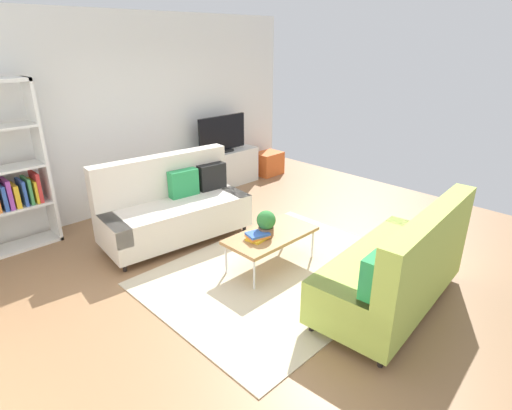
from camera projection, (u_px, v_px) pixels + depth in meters
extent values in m
plane|color=#936B47|center=(255.00, 266.00, 4.91)|extent=(7.68, 7.68, 0.00)
cube|color=white|center=(125.00, 115.00, 6.21)|extent=(6.40, 0.12, 2.90)
cube|color=beige|center=(280.00, 273.00, 4.76)|extent=(2.90, 2.20, 0.01)
cube|color=beige|center=(176.00, 218.00, 5.43)|extent=(1.98, 1.05, 0.44)
cube|color=beige|center=(162.00, 176.00, 5.48)|extent=(1.91, 0.41, 0.56)
cube|color=beige|center=(229.00, 196.00, 5.88)|extent=(0.29, 0.86, 0.22)
cube|color=beige|center=(111.00, 227.00, 4.90)|extent=(0.29, 0.86, 0.22)
cylinder|color=black|center=(244.00, 228.00, 5.79)|extent=(0.05, 0.05, 0.10)
cylinder|color=black|center=(125.00, 267.00, 4.79)|extent=(0.05, 0.05, 0.10)
cylinder|color=black|center=(218.00, 213.00, 6.28)|extent=(0.05, 0.05, 0.10)
cylinder|color=black|center=(104.00, 246.00, 5.28)|extent=(0.05, 0.05, 0.10)
cube|color=black|center=(212.00, 177.00, 5.77)|extent=(0.41, 0.18, 0.36)
cube|color=#288C4C|center=(183.00, 183.00, 5.51)|extent=(0.41, 0.18, 0.36)
cube|color=#A3BC4C|center=(390.00, 276.00, 4.11)|extent=(1.96, 0.99, 0.44)
cube|color=#A3BC4C|center=(430.00, 241.00, 3.73)|extent=(1.91, 0.35, 0.56)
cube|color=#A3BC4C|center=(349.00, 306.00, 3.47)|extent=(0.27, 0.85, 0.22)
cube|color=#A3BC4C|center=(422.00, 237.00, 4.67)|extent=(0.27, 0.85, 0.22)
cylinder|color=black|center=(311.00, 326.00, 3.81)|extent=(0.05, 0.05, 0.10)
cylinder|color=black|center=(390.00, 256.00, 5.03)|extent=(0.05, 0.05, 0.10)
cylinder|color=black|center=(380.00, 361.00, 3.40)|extent=(0.05, 0.05, 0.10)
cylinder|color=black|center=(448.00, 276.00, 4.62)|extent=(0.05, 0.05, 0.10)
cube|color=#288C4C|center=(378.00, 273.00, 3.40)|extent=(0.41, 0.17, 0.36)
cube|color=#D84C33|center=(400.00, 253.00, 3.72)|extent=(0.41, 0.17, 0.36)
cube|color=#9E7042|center=(271.00, 235.00, 4.77)|extent=(1.10, 0.56, 0.04)
cylinder|color=silver|center=(226.00, 259.00, 4.68)|extent=(0.02, 0.02, 0.38)
cylinder|color=silver|center=(284.00, 232.00, 5.33)|extent=(0.02, 0.02, 0.38)
cylinder|color=silver|center=(254.00, 275.00, 4.38)|extent=(0.02, 0.02, 0.38)
cylinder|color=silver|center=(313.00, 244.00, 5.03)|extent=(0.02, 0.02, 0.38)
cube|color=silver|center=(223.00, 169.00, 7.45)|extent=(1.40, 0.44, 0.64)
cube|color=black|center=(223.00, 151.00, 7.31)|extent=(0.36, 0.20, 0.04)
cube|color=black|center=(222.00, 133.00, 7.19)|extent=(1.00, 0.05, 0.60)
cube|color=white|center=(42.00, 162.00, 5.26)|extent=(0.04, 0.36, 2.10)
cube|color=white|center=(15.00, 247.00, 5.30)|extent=(1.10, 0.36, 0.04)
cube|color=white|center=(6.00, 210.00, 5.10)|extent=(1.02, 0.36, 0.03)
cube|color=#3359B2|center=(2.00, 197.00, 5.03)|extent=(0.04, 0.29, 0.31)
cube|color=purple|center=(7.00, 193.00, 5.06)|extent=(0.05, 0.29, 0.37)
cube|color=gold|center=(14.00, 195.00, 5.12)|extent=(0.06, 0.29, 0.29)
cube|color=#3359B2|center=(22.00, 192.00, 5.18)|extent=(0.04, 0.29, 0.32)
cube|color=#3F8C4C|center=(27.00, 190.00, 5.22)|extent=(0.04, 0.29, 0.34)
cube|color=gold|center=(33.00, 191.00, 5.27)|extent=(0.03, 0.29, 0.29)
cube|color=red|center=(36.00, 186.00, 5.28)|extent=(0.05, 0.29, 0.38)
cube|color=orange|center=(268.00, 163.00, 8.14)|extent=(0.52, 0.40, 0.44)
cylinder|color=brown|center=(266.00, 231.00, 4.72)|extent=(0.18, 0.18, 0.10)
sphere|color=#2D7233|center=(266.00, 220.00, 4.66)|extent=(0.22, 0.22, 0.22)
cube|color=gold|center=(258.00, 238.00, 4.63)|extent=(0.26, 0.21, 0.03)
cube|color=orange|center=(258.00, 236.00, 4.62)|extent=(0.28, 0.23, 0.03)
cube|color=#3359B2|center=(258.00, 234.00, 4.61)|extent=(0.28, 0.23, 0.03)
cylinder|color=#33B29E|center=(194.00, 154.00, 6.96)|extent=(0.10, 0.10, 0.13)
cylinder|color=red|center=(204.00, 152.00, 7.00)|extent=(0.04, 0.04, 0.16)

